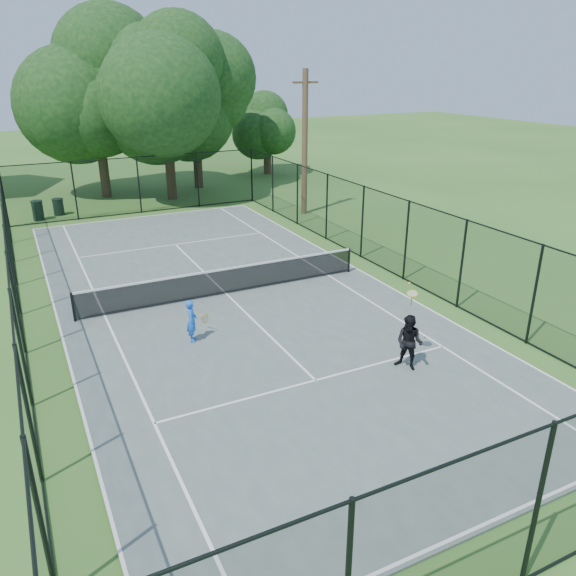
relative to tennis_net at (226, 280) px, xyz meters
name	(u,v)px	position (x,y,z in m)	size (l,w,h in m)	color
ground	(226,296)	(0.00, 0.00, -0.58)	(120.00, 120.00, 0.00)	#356021
tennis_court	(226,295)	(0.00, 0.00, -0.55)	(11.00, 24.00, 0.06)	#4F5D55
tennis_net	(226,280)	(0.00, 0.00, 0.00)	(10.08, 0.08, 0.95)	black
fence	(225,255)	(0.00, 0.00, 0.92)	(13.10, 26.10, 3.00)	black
tree_near_left	(95,97)	(-0.98, 17.89, 5.17)	(7.17, 7.17, 9.35)	#332114
tree_near_mid	(165,97)	(2.41, 15.53, 5.18)	(7.14, 7.14, 9.34)	#332114
tree_near_right	(194,105)	(4.90, 18.11, 4.55)	(5.85, 5.85, 8.07)	#332114
tree_far_right	(267,130)	(10.94, 20.58, 2.50)	(3.77, 3.77, 4.99)	#332114
trash_bin_left	(38,210)	(-5.08, 13.83, -0.07)	(0.58, 0.58, 1.01)	black
trash_bin_right	(58,207)	(-4.03, 14.46, -0.13)	(0.58, 0.58, 0.89)	black
utility_pole	(305,143)	(7.83, 9.00, 3.13)	(1.40, 0.30, 7.30)	#4C3823
player_blue	(192,321)	(-2.10, -2.88, 0.11)	(0.80, 0.53, 1.26)	blue
player_black	(409,342)	(2.47, -6.92, 0.23)	(0.86, 1.14, 2.14)	black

